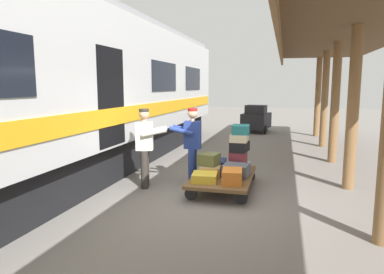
% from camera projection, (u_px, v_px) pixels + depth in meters
% --- Properties ---
extents(ground_plane, '(60.00, 60.00, 0.00)m').
position_uv_depth(ground_plane, '(221.00, 199.00, 6.85)').
color(ground_plane, slate).
extents(platform_canopy, '(3.20, 19.99, 3.56)m').
position_uv_depth(platform_canopy, '(370.00, 21.00, 5.76)').
color(platform_canopy, brown).
rests_on(platform_canopy, ground_plane).
extents(train_car, '(3.02, 18.83, 4.00)m').
position_uv_depth(train_car, '(48.00, 92.00, 7.51)').
color(train_car, silver).
rests_on(train_car, ground_plane).
extents(luggage_cart, '(1.21, 2.06, 0.32)m').
position_uv_depth(luggage_cart, '(223.00, 177.00, 7.40)').
color(luggage_cart, brown).
rests_on(luggage_cart, ground_plane).
extents(suitcase_slate_roller, '(0.56, 0.55, 0.25)m').
position_uv_depth(suitcase_slate_roller, '(236.00, 170.00, 7.31)').
color(suitcase_slate_roller, '#4C515B').
rests_on(suitcase_slate_roller, luggage_cart).
extents(suitcase_navy_fabric, '(0.51, 0.65, 0.20)m').
position_uv_depth(suitcase_navy_fabric, '(216.00, 164.00, 7.99)').
color(suitcase_navy_fabric, navy).
rests_on(suitcase_navy_fabric, luggage_cart).
extents(suitcase_gray_aluminum, '(0.42, 0.51, 0.17)m').
position_uv_depth(suitcase_gray_aluminum, '(239.00, 166.00, 7.86)').
color(suitcase_gray_aluminum, '#9EA0A5').
rests_on(suitcase_gray_aluminum, luggage_cart).
extents(suitcase_yellow_case, '(0.54, 0.55, 0.16)m').
position_uv_depth(suitcase_yellow_case, '(205.00, 177.00, 6.91)').
color(suitcase_yellow_case, gold).
rests_on(suitcase_yellow_case, luggage_cart).
extents(suitcase_orange_carryall, '(0.43, 0.58, 0.27)m').
position_uv_depth(suitcase_orange_carryall, '(232.00, 176.00, 6.76)').
color(suitcase_orange_carryall, '#CC6B23').
rests_on(suitcase_orange_carryall, luggage_cart).
extents(suitcase_tan_vintage, '(0.50, 0.68, 0.20)m').
position_uv_depth(suitcase_tan_vintage, '(211.00, 170.00, 7.45)').
color(suitcase_tan_vintage, tan).
rests_on(suitcase_tan_vintage, luggage_cart).
extents(suitcase_olive_duffel, '(0.46, 0.47, 0.25)m').
position_uv_depth(suitcase_olive_duffel, '(209.00, 159.00, 7.41)').
color(suitcase_olive_duffel, brown).
rests_on(suitcase_olive_duffel, suitcase_tan_vintage).
extents(suitcase_burgundy_valise, '(0.38, 0.43, 0.25)m').
position_uv_depth(suitcase_burgundy_valise, '(238.00, 157.00, 7.80)').
color(suitcase_burgundy_valise, maroon).
rests_on(suitcase_burgundy_valise, suitcase_gray_aluminum).
extents(suitcase_black_hardshell, '(0.41, 0.53, 0.22)m').
position_uv_depth(suitcase_black_hardshell, '(240.00, 147.00, 7.80)').
color(suitcase_black_hardshell, black).
rests_on(suitcase_black_hardshell, suitcase_burgundy_valise).
extents(suitcase_cream_canvas, '(0.37, 0.50, 0.17)m').
position_uv_depth(suitcase_cream_canvas, '(239.00, 138.00, 7.79)').
color(suitcase_cream_canvas, beige).
rests_on(suitcase_cream_canvas, suitcase_black_hardshell).
extents(suitcase_teal_softside, '(0.41, 0.52, 0.20)m').
position_uv_depth(suitcase_teal_softside, '(241.00, 129.00, 7.76)').
color(suitcase_teal_softside, '#1E666B').
rests_on(suitcase_teal_softside, suitcase_cream_canvas).
extents(porter_in_overalls, '(0.69, 0.47, 1.70)m').
position_uv_depth(porter_in_overalls, '(192.00, 144.00, 7.71)').
color(porter_in_overalls, navy).
rests_on(porter_in_overalls, ground_plane).
extents(porter_by_door, '(0.73, 0.55, 1.70)m').
position_uv_depth(porter_by_door, '(146.00, 145.00, 7.50)').
color(porter_by_door, '#332D28').
rests_on(porter_by_door, ground_plane).
extents(baggage_tug, '(1.36, 1.86, 1.30)m').
position_uv_depth(baggage_tug, '(256.00, 119.00, 16.59)').
color(baggage_tug, black).
rests_on(baggage_tug, ground_plane).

